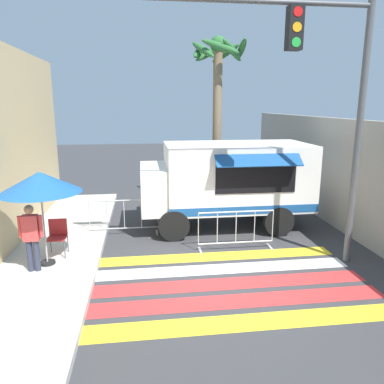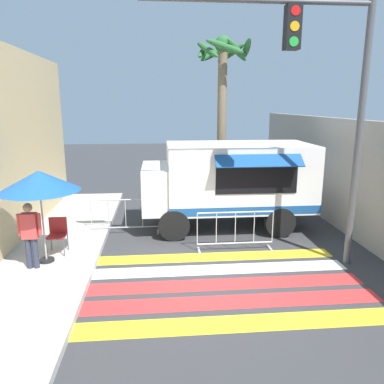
{
  "view_description": "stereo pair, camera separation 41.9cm",
  "coord_description": "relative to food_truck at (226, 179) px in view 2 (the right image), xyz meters",
  "views": [
    {
      "loc": [
        -1.69,
        -7.67,
        3.86
      ],
      "look_at": [
        -0.35,
        2.41,
        1.46
      ],
      "focal_mm": 35.0,
      "sensor_mm": 36.0,
      "label": 1
    },
    {
      "loc": [
        -1.27,
        -7.72,
        3.86
      ],
      "look_at": [
        -0.35,
        2.41,
        1.46
      ],
      "focal_mm": 35.0,
      "sensor_mm": 36.0,
      "label": 2
    }
  ],
  "objects": [
    {
      "name": "ground_plane",
      "position": [
        -0.83,
        -3.65,
        -1.58
      ],
      "size": [
        60.0,
        60.0,
        0.0
      ],
      "primitive_type": "plane",
      "color": "#38383A"
    },
    {
      "name": "concrete_wall_right",
      "position": [
        3.63,
        -0.65,
        0.13
      ],
      "size": [
        0.2,
        16.0,
        3.43
      ],
      "color": "#A39E93",
      "rests_on": "ground_plane"
    },
    {
      "name": "crosswalk_painted",
      "position": [
        -0.83,
        -3.93,
        -1.58
      ],
      "size": [
        6.4,
        3.6,
        0.01
      ],
      "color": "yellow",
      "rests_on": "ground_plane"
    },
    {
      "name": "food_truck",
      "position": [
        0.0,
        0.0,
        0.0
      ],
      "size": [
        5.22,
        2.84,
        2.66
      ],
      "color": "white",
      "rests_on": "ground_plane"
    },
    {
      "name": "traffic_signal_pole",
      "position": [
        1.49,
        -3.09,
        2.8
      ],
      "size": [
        5.14,
        0.29,
        6.39
      ],
      "color": "#515456",
      "rests_on": "ground_plane"
    },
    {
      "name": "patio_umbrella",
      "position": [
        -4.84,
        -2.67,
        0.55
      ],
      "size": [
        1.83,
        1.83,
        2.23
      ],
      "color": "black",
      "rests_on": "sidewalk_left"
    },
    {
      "name": "folding_chair",
      "position": [
        -4.7,
        -2.08,
        -0.88
      ],
      "size": [
        0.45,
        0.45,
        0.9
      ],
      "rotation": [
        0.0,
        0.0,
        0.29
      ],
      "color": "#4C4C51",
      "rests_on": "sidewalk_left"
    },
    {
      "name": "vendor_person",
      "position": [
        -5.04,
        -3.01,
        -0.55
      ],
      "size": [
        0.53,
        0.2,
        1.55
      ],
      "rotation": [
        0.0,
        0.0,
        0.17
      ],
      "color": "#2D3347",
      "rests_on": "sidewalk_left"
    },
    {
      "name": "barricade_front",
      "position": [
        -0.08,
        -1.98,
        -1.04
      ],
      "size": [
        2.08,
        0.44,
        1.08
      ],
      "color": "#B7BABF",
      "rests_on": "ground_plane"
    },
    {
      "name": "barricade_side",
      "position": [
        -3.12,
        -0.38,
        -1.04
      ],
      "size": [
        2.07,
        0.44,
        1.08
      ],
      "color": "#B7BABF",
      "rests_on": "ground_plane"
    },
    {
      "name": "palm_tree",
      "position": [
        0.32,
        2.75,
        2.89
      ],
      "size": [
        2.08,
        1.94,
        6.26
      ],
      "color": "#7A664C",
      "rests_on": "ground_plane"
    }
  ]
}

